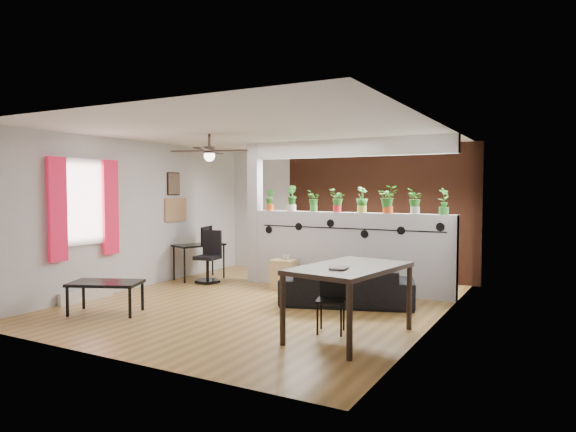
{
  "coord_description": "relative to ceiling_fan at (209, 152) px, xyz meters",
  "views": [
    {
      "loc": [
        4.08,
        -6.69,
        1.75
      ],
      "look_at": [
        0.09,
        0.6,
        1.31
      ],
      "focal_mm": 32.0,
      "sensor_mm": 36.0,
      "label": 1
    }
  ],
  "objects": [
    {
      "name": "room_shell",
      "position": [
        0.8,
        0.3,
        -1.01
      ],
      "size": [
        6.3,
        7.1,
        2.9
      ],
      "color": "olive",
      "rests_on": "ground"
    },
    {
      "name": "partition_wall",
      "position": [
        1.6,
        1.8,
        -1.64
      ],
      "size": [
        3.6,
        0.18,
        1.35
      ],
      "primitive_type": "cube",
      "color": "#BCBCC1",
      "rests_on": "ground"
    },
    {
      "name": "ceiling_header",
      "position": [
        1.6,
        1.8,
        0.14
      ],
      "size": [
        3.6,
        0.18,
        0.3
      ],
      "primitive_type": "cube",
      "color": "silver",
      "rests_on": "room_shell"
    },
    {
      "name": "pier_column",
      "position": [
        -0.31,
        1.8,
        -1.01
      ],
      "size": [
        0.22,
        0.2,
        2.6
      ],
      "primitive_type": "cube",
      "color": "#BCBCC1",
      "rests_on": "ground"
    },
    {
      "name": "brick_panel",
      "position": [
        1.6,
        3.27,
        -1.01
      ],
      "size": [
        3.9,
        0.05,
        2.6
      ],
      "primitive_type": "cube",
      "color": "#B05333",
      "rests_on": "ground"
    },
    {
      "name": "vine_decal",
      "position": [
        1.6,
        1.7,
        -1.23
      ],
      "size": [
        3.31,
        0.01,
        0.3
      ],
      "color": "black",
      "rests_on": "partition_wall"
    },
    {
      "name": "window_assembly",
      "position": [
        -1.76,
        -0.9,
        -0.81
      ],
      "size": [
        0.09,
        1.3,
        1.55
      ],
      "color": "white",
      "rests_on": "room_shell"
    },
    {
      "name": "baseboard_heater",
      "position": [
        -1.74,
        -0.9,
        -2.22
      ],
      "size": [
        0.08,
        1.0,
        0.18
      ],
      "primitive_type": "cube",
      "color": "silver",
      "rests_on": "ground"
    },
    {
      "name": "corkboard",
      "position": [
        -1.78,
        1.25,
        -0.96
      ],
      "size": [
        0.03,
        0.6,
        0.45
      ],
      "primitive_type": "cube",
      "color": "#A3774E",
      "rests_on": "room_shell"
    },
    {
      "name": "framed_art",
      "position": [
        -1.78,
        1.2,
        -0.46
      ],
      "size": [
        0.03,
        0.34,
        0.44
      ],
      "color": "#8C7259",
      "rests_on": "room_shell"
    },
    {
      "name": "ceiling_fan",
      "position": [
        0.0,
        0.0,
        0.0
      ],
      "size": [
        1.19,
        1.19,
        0.43
      ],
      "color": "black",
      "rests_on": "room_shell"
    },
    {
      "name": "potted_plant_0",
      "position": [
        0.02,
        1.8,
        -0.75
      ],
      "size": [
        0.21,
        0.17,
        0.4
      ],
      "color": "#D65519",
      "rests_on": "partition_wall"
    },
    {
      "name": "potted_plant_1",
      "position": [
        0.47,
        1.8,
        -0.72
      ],
      "size": [
        0.31,
        0.29,
        0.47
      ],
      "color": "silver",
      "rests_on": "partition_wall"
    },
    {
      "name": "potted_plant_2",
      "position": [
        0.92,
        1.8,
        -0.76
      ],
      "size": [
        0.22,
        0.24,
        0.38
      ],
      "color": "#3C8731",
      "rests_on": "partition_wall"
    },
    {
      "name": "potted_plant_3",
      "position": [
        1.37,
        1.8,
        -0.75
      ],
      "size": [
        0.23,
        0.25,
        0.41
      ],
      "color": "red",
      "rests_on": "partition_wall"
    },
    {
      "name": "potted_plant_4",
      "position": [
        1.83,
        1.8,
        -0.73
      ],
      "size": [
        0.26,
        0.28,
        0.44
      ],
      "color": "#D3D04A",
      "rests_on": "partition_wall"
    },
    {
      "name": "potted_plant_5",
      "position": [
        2.28,
        1.8,
        -0.72
      ],
      "size": [
        0.29,
        0.26,
        0.46
      ],
      "color": "#DF511A",
      "rests_on": "partition_wall"
    },
    {
      "name": "potted_plant_6",
      "position": [
        2.73,
        1.8,
        -0.75
      ],
      "size": [
        0.23,
        0.26,
        0.41
      ],
      "color": "silver",
      "rests_on": "partition_wall"
    },
    {
      "name": "potted_plant_7",
      "position": [
        3.18,
        1.8,
        -0.74
      ],
      "size": [
        0.27,
        0.27,
        0.42
      ],
      "color": "#338631",
      "rests_on": "partition_wall"
    },
    {
      "name": "sofa",
      "position": [
        1.98,
        0.76,
        -2.04
      ],
      "size": [
        2.02,
        1.32,
        0.55
      ],
      "primitive_type": "imported",
      "rotation": [
        0.0,
        0.0,
        3.47
      ],
      "color": "black",
      "rests_on": "ground"
    },
    {
      "name": "cube_shelf",
      "position": [
        0.5,
        1.46,
        -2.06
      ],
      "size": [
        0.45,
        0.41,
        0.5
      ],
      "primitive_type": "cube",
      "rotation": [
        0.0,
        0.0,
        0.12
      ],
      "color": "tan",
      "rests_on": "ground"
    },
    {
      "name": "cup",
      "position": [
        0.55,
        1.46,
        -1.76
      ],
      "size": [
        0.12,
        0.12,
        0.09
      ],
      "primitive_type": "imported",
      "rotation": [
        0.0,
        0.0,
        0.02
      ],
      "color": "gray",
      "rests_on": "cube_shelf"
    },
    {
      "name": "computer_desk",
      "position": [
        -1.38,
        1.46,
        -1.7
      ],
      "size": [
        0.8,
        1.06,
        0.68
      ],
      "color": "black",
      "rests_on": "ground"
    },
    {
      "name": "monitor",
      "position": [
        -1.38,
        1.61,
        -1.54
      ],
      "size": [
        0.33,
        0.15,
        0.18
      ],
      "primitive_type": "imported",
      "rotation": [
        0.0,
        0.0,
        1.88
      ],
      "color": "black",
      "rests_on": "computer_desk"
    },
    {
      "name": "office_chair",
      "position": [
        -0.99,
        1.26,
        -1.89
      ],
      "size": [
        0.5,
        0.5,
        0.96
      ],
      "color": "black",
      "rests_on": "ground"
    },
    {
      "name": "dining_table",
      "position": [
        2.64,
        -0.79,
        -1.56
      ],
      "size": [
        1.16,
        1.67,
        0.85
      ],
      "color": "black",
      "rests_on": "ground"
    },
    {
      "name": "book",
      "position": [
        2.54,
        -1.09,
        -1.46
      ],
      "size": [
        0.2,
        0.26,
        0.02
      ],
      "primitive_type": "imported",
      "rotation": [
        0.0,
        0.0,
        0.11
      ],
      "color": "gray",
      "rests_on": "dining_table"
    },
    {
      "name": "folding_chair",
      "position": [
        2.36,
        -0.66,
        -1.82
      ],
      "size": [
        0.42,
        0.42,
        0.83
      ],
      "color": "black",
      "rests_on": "ground"
    },
    {
      "name": "coffee_table",
      "position": [
        -0.79,
        -1.36,
        -1.91
      ],
      "size": [
        1.1,
        0.88,
        0.45
      ],
      "color": "black",
      "rests_on": "ground"
    }
  ]
}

